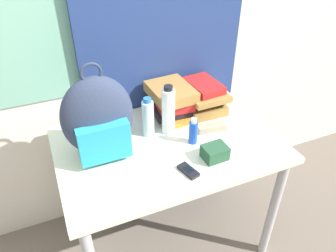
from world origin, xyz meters
TOP-DOWN VIEW (x-y plane):
  - wall_back at (-0.00, 0.82)m, footprint 6.00×0.06m
  - curtain_blue at (0.14, 0.76)m, footprint 0.93×0.04m
  - desk at (0.00, 0.37)m, footprint 1.10×0.73m
  - backpack at (-0.32, 0.42)m, footprint 0.33×0.20m
  - book_stack_left at (0.11, 0.59)m, footprint 0.23×0.28m
  - book_stack_center at (0.31, 0.58)m, footprint 0.22×0.27m
  - water_bottle at (-0.07, 0.47)m, footprint 0.06×0.06m
  - sports_bottle at (0.04, 0.45)m, footprint 0.07×0.07m
  - sunscreen_bottle at (0.11, 0.32)m, footprint 0.04×0.04m
  - cell_phone at (0.00, 0.13)m, footprint 0.07×0.11m
  - sunglasses_case at (0.25, 0.37)m, footprint 0.16×0.08m
  - camera_pouch at (0.16, 0.17)m, footprint 0.12×0.09m

SIDE VIEW (x-z plane):
  - desk at x=0.00m, z-range 0.28..1.05m
  - cell_phone at x=0.00m, z-range 0.77..0.78m
  - sunglasses_case at x=0.25m, z-range 0.77..0.80m
  - camera_pouch at x=0.16m, z-range 0.77..0.84m
  - sunscreen_bottle at x=0.11m, z-range 0.76..0.91m
  - book_stack_center at x=0.31m, z-range 0.76..0.93m
  - book_stack_left at x=0.11m, z-range 0.77..0.95m
  - water_bottle at x=-0.07m, z-range 0.76..0.98m
  - sports_bottle at x=0.04m, z-range 0.76..1.03m
  - backpack at x=-0.32m, z-range 0.73..1.19m
  - curtain_blue at x=0.14m, z-range 0.00..2.50m
  - wall_back at x=0.00m, z-range 0.00..2.50m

